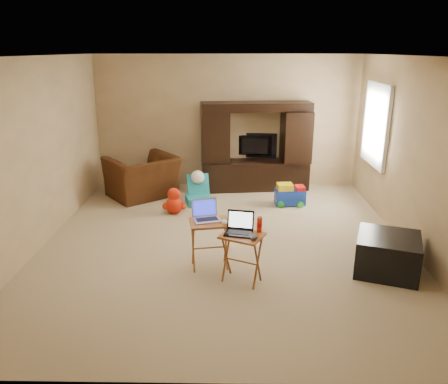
{
  "coord_description": "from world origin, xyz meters",
  "views": [
    {
      "loc": [
        0.1,
        -5.62,
        2.58
      ],
      "look_at": [
        0.0,
        -0.2,
        0.8
      ],
      "focal_mm": 35.0,
      "sensor_mm": 36.0,
      "label": 1
    }
  ],
  "objects_px": {
    "television": "(255,146)",
    "plush_toy": "(174,201)",
    "laptop_right": "(239,224)",
    "recliner": "(143,177)",
    "mouse_left": "(225,222)",
    "entertainment_center": "(255,147)",
    "water_bottle": "(259,225)",
    "push_toy": "(290,194)",
    "tray_table_right": "(242,258)",
    "child_rocker": "(197,190)",
    "mouse_right": "(254,237)",
    "ottoman": "(387,254)",
    "tray_table_left": "(210,245)",
    "laptop_left": "(207,211)"
  },
  "relations": [
    {
      "from": "mouse_left",
      "to": "tray_table_right",
      "type": "bearing_deg",
      "value": -54.2
    },
    {
      "from": "television",
      "to": "plush_toy",
      "type": "distance_m",
      "value": 2.17
    },
    {
      "from": "push_toy",
      "to": "laptop_left",
      "type": "xyz_separation_m",
      "value": [
        -1.31,
        -2.27,
        0.53
      ]
    },
    {
      "from": "entertainment_center",
      "to": "ottoman",
      "type": "relative_size",
      "value": 2.84
    },
    {
      "from": "recliner",
      "to": "laptop_left",
      "type": "height_order",
      "value": "laptop_left"
    },
    {
      "from": "ottoman",
      "to": "water_bottle",
      "type": "xyz_separation_m",
      "value": [
        -1.57,
        -0.19,
        0.45
      ]
    },
    {
      "from": "tray_table_left",
      "to": "entertainment_center",
      "type": "bearing_deg",
      "value": 67.12
    },
    {
      "from": "television",
      "to": "mouse_left",
      "type": "xyz_separation_m",
      "value": [
        -0.52,
        -3.49,
        -0.17
      ]
    },
    {
      "from": "tray_table_left",
      "to": "water_bottle",
      "type": "bearing_deg",
      "value": -34.74
    },
    {
      "from": "laptop_left",
      "to": "laptop_right",
      "type": "bearing_deg",
      "value": -60.42
    },
    {
      "from": "tray_table_left",
      "to": "water_bottle",
      "type": "relative_size",
      "value": 3.34
    },
    {
      "from": "tray_table_left",
      "to": "water_bottle",
      "type": "distance_m",
      "value": 0.74
    },
    {
      "from": "ottoman",
      "to": "tray_table_right",
      "type": "bearing_deg",
      "value": -171.38
    },
    {
      "from": "laptop_left",
      "to": "ottoman",
      "type": "bearing_deg",
      "value": -20.07
    },
    {
      "from": "entertainment_center",
      "to": "plush_toy",
      "type": "distance_m",
      "value": 2.04
    },
    {
      "from": "child_rocker",
      "to": "laptop_right",
      "type": "relative_size",
      "value": 1.66
    },
    {
      "from": "recliner",
      "to": "push_toy",
      "type": "xyz_separation_m",
      "value": [
        2.62,
        -0.41,
        -0.18
      ]
    },
    {
      "from": "mouse_left",
      "to": "television",
      "type": "bearing_deg",
      "value": 81.54
    },
    {
      "from": "mouse_right",
      "to": "child_rocker",
      "type": "bearing_deg",
      "value": 106.9
    },
    {
      "from": "entertainment_center",
      "to": "water_bottle",
      "type": "bearing_deg",
      "value": -98.33
    },
    {
      "from": "push_toy",
      "to": "laptop_right",
      "type": "relative_size",
      "value": 1.69
    },
    {
      "from": "mouse_left",
      "to": "push_toy",
      "type": "bearing_deg",
      "value": 65.4
    },
    {
      "from": "recliner",
      "to": "tray_table_right",
      "type": "distance_m",
      "value": 3.51
    },
    {
      "from": "television",
      "to": "mouse_left",
      "type": "relative_size",
      "value": 6.86
    },
    {
      "from": "laptop_right",
      "to": "plush_toy",
      "type": "bearing_deg",
      "value": 126.58
    },
    {
      "from": "entertainment_center",
      "to": "ottoman",
      "type": "height_order",
      "value": "entertainment_center"
    },
    {
      "from": "tray_table_right",
      "to": "laptop_right",
      "type": "relative_size",
      "value": 1.91
    },
    {
      "from": "laptop_right",
      "to": "television",
      "type": "bearing_deg",
      "value": 95.88
    },
    {
      "from": "laptop_left",
      "to": "child_rocker",
      "type": "bearing_deg",
      "value": 80.11
    },
    {
      "from": "entertainment_center",
      "to": "push_toy",
      "type": "distance_m",
      "value": 1.25
    },
    {
      "from": "laptop_right",
      "to": "ottoman",
      "type": "bearing_deg",
      "value": 19.21
    },
    {
      "from": "entertainment_center",
      "to": "laptop_right",
      "type": "relative_size",
      "value": 6.59
    },
    {
      "from": "entertainment_center",
      "to": "water_bottle",
      "type": "distance_m",
      "value": 3.49
    },
    {
      "from": "ottoman",
      "to": "plush_toy",
      "type": "bearing_deg",
      "value": 145.7
    },
    {
      "from": "mouse_right",
      "to": "plush_toy",
      "type": "bearing_deg",
      "value": 117.26
    },
    {
      "from": "laptop_right",
      "to": "recliner",
      "type": "bearing_deg",
      "value": 130.58
    },
    {
      "from": "ottoman",
      "to": "mouse_right",
      "type": "relative_size",
      "value": 5.97
    },
    {
      "from": "plush_toy",
      "to": "television",
      "type": "bearing_deg",
      "value": 48.57
    },
    {
      "from": "tray_table_left",
      "to": "mouse_right",
      "type": "bearing_deg",
      "value": -52.34
    },
    {
      "from": "television",
      "to": "plush_toy",
      "type": "relative_size",
      "value": 1.91
    },
    {
      "from": "tray_table_left",
      "to": "laptop_right",
      "type": "bearing_deg",
      "value": -53.45
    },
    {
      "from": "tray_table_left",
      "to": "tray_table_right",
      "type": "relative_size",
      "value": 1.03
    },
    {
      "from": "push_toy",
      "to": "mouse_left",
      "type": "distance_m",
      "value": 2.65
    },
    {
      "from": "tray_table_left",
      "to": "water_bottle",
      "type": "height_order",
      "value": "water_bottle"
    },
    {
      "from": "ottoman",
      "to": "mouse_left",
      "type": "xyz_separation_m",
      "value": [
        -1.96,
        0.01,
        0.4
      ]
    },
    {
      "from": "push_toy",
      "to": "tray_table_right",
      "type": "distance_m",
      "value": 2.79
    },
    {
      "from": "child_rocker",
      "to": "push_toy",
      "type": "bearing_deg",
      "value": -15.86
    },
    {
      "from": "entertainment_center",
      "to": "tray_table_left",
      "type": "bearing_deg",
      "value": -108.71
    },
    {
      "from": "push_toy",
      "to": "laptop_left",
      "type": "height_order",
      "value": "laptop_left"
    },
    {
      "from": "ottoman",
      "to": "laptop_right",
      "type": "height_order",
      "value": "laptop_right"
    }
  ]
}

